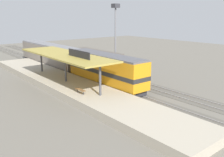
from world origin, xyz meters
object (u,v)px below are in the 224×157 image
freight_car (97,61)px  light_mast (116,23)px  platform_bench (81,90)px  person_waiting (66,68)px  locomotive (105,70)px  passenger_carriage_single (49,55)px

freight_car → light_mast: 7.31m
platform_bench → person_waiting: (3.42, 9.73, 0.51)m
locomotive → passenger_carriage_single: locomotive is taller
platform_bench → person_waiting: bearing=70.6°
locomotive → freight_car: bearing=61.6°
platform_bench → locomotive: 6.82m
platform_bench → light_mast: (13.80, 10.21, 7.05)m
platform_bench → light_mast: 18.56m
passenger_carriage_single → person_waiting: 11.62m
locomotive → freight_car: size_ratio=1.20×
locomotive → person_waiting: 7.18m
person_waiting → freight_car: bearing=14.4°
freight_car → light_mast: light_mast is taller
platform_bench → light_mast: bearing=36.5°
passenger_carriage_single → freight_car: passenger_carriage_single is taller
passenger_carriage_single → light_mast: (7.80, -10.84, 6.08)m
platform_bench → locomotive: locomotive is taller
freight_car → person_waiting: size_ratio=7.02×
platform_bench → freight_car: bearing=47.5°
platform_bench → freight_car: size_ratio=0.14×
passenger_carriage_single → person_waiting: size_ratio=11.70×
locomotive → light_mast: bearing=42.5°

